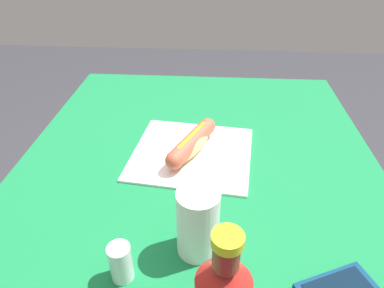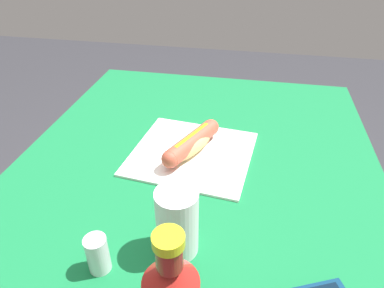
% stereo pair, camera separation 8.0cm
% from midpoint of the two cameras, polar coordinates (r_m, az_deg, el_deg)
% --- Properties ---
extents(dining_table, '(1.04, 0.84, 0.74)m').
position_cam_midpoint_polar(dining_table, '(0.88, -1.81, -11.20)').
color(dining_table, brown).
rests_on(dining_table, ground).
extents(paper_wrapper, '(0.29, 0.31, 0.01)m').
position_cam_midpoint_polar(paper_wrapper, '(0.82, -2.81, -1.66)').
color(paper_wrapper, white).
rests_on(paper_wrapper, dining_table).
extents(hot_dog, '(0.19, 0.11, 0.05)m').
position_cam_midpoint_polar(hot_dog, '(0.80, -2.87, 0.08)').
color(hot_dog, '#DBB26B').
rests_on(hot_dog, paper_wrapper).
extents(drinking_cup, '(0.07, 0.07, 0.13)m').
position_cam_midpoint_polar(drinking_cup, '(0.57, -3.17, -13.21)').
color(drinking_cup, white).
rests_on(drinking_cup, dining_table).
extents(salt_shaker, '(0.04, 0.04, 0.07)m').
position_cam_midpoint_polar(salt_shaker, '(0.58, -16.02, -18.75)').
color(salt_shaker, silver).
rests_on(salt_shaker, dining_table).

